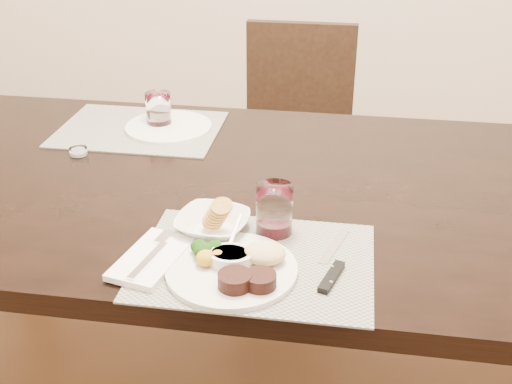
% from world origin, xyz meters
% --- Properties ---
extents(dining_table, '(2.00, 1.00, 0.75)m').
position_xyz_m(dining_table, '(0.00, 0.00, 0.67)').
color(dining_table, black).
rests_on(dining_table, ground).
extents(chair_far, '(0.42, 0.42, 0.90)m').
position_xyz_m(chair_far, '(0.00, 0.93, 0.50)').
color(chair_far, black).
rests_on(chair_far, ground).
extents(placemat_near, '(0.46, 0.34, 0.00)m').
position_xyz_m(placemat_near, '(0.04, -0.34, 0.75)').
color(placemat_near, gray).
rests_on(placemat_near, dining_table).
extents(placemat_far, '(0.46, 0.34, 0.00)m').
position_xyz_m(placemat_far, '(-0.40, 0.28, 0.75)').
color(placemat_far, gray).
rests_on(placemat_far, dining_table).
extents(dinner_plate, '(0.25, 0.25, 0.05)m').
position_xyz_m(dinner_plate, '(0.01, -0.38, 0.77)').
color(dinner_plate, silver).
rests_on(dinner_plate, placemat_near).
extents(napkin_fork, '(0.14, 0.20, 0.02)m').
position_xyz_m(napkin_fork, '(-0.16, -0.37, 0.76)').
color(napkin_fork, white).
rests_on(napkin_fork, placemat_near).
extents(steak_knife, '(0.06, 0.24, 0.01)m').
position_xyz_m(steak_knife, '(0.19, -0.35, 0.76)').
color(steak_knife, white).
rests_on(steak_knife, placemat_near).
extents(cracker_bowl, '(0.17, 0.17, 0.07)m').
position_xyz_m(cracker_bowl, '(-0.06, -0.24, 0.77)').
color(cracker_bowl, silver).
rests_on(cracker_bowl, placemat_near).
extents(sauce_ramekin, '(0.09, 0.13, 0.07)m').
position_xyz_m(sauce_ramekin, '(-0.00, -0.37, 0.77)').
color(sauce_ramekin, silver).
rests_on(sauce_ramekin, placemat_near).
extents(wine_glass_near, '(0.08, 0.08, 0.11)m').
position_xyz_m(wine_glass_near, '(0.06, -0.22, 0.80)').
color(wine_glass_near, silver).
rests_on(wine_glass_near, placemat_near).
extents(far_plate, '(0.25, 0.25, 0.01)m').
position_xyz_m(far_plate, '(-0.31, 0.29, 0.76)').
color(far_plate, silver).
rests_on(far_plate, placemat_far).
extents(wine_glass_far, '(0.07, 0.07, 0.10)m').
position_xyz_m(wine_glass_far, '(-0.35, 0.31, 0.80)').
color(wine_glass_far, silver).
rests_on(wine_glass_far, placemat_far).
extents(salt_cellar, '(0.05, 0.05, 0.02)m').
position_xyz_m(salt_cellar, '(-0.50, 0.09, 0.76)').
color(salt_cellar, silver).
rests_on(salt_cellar, dining_table).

